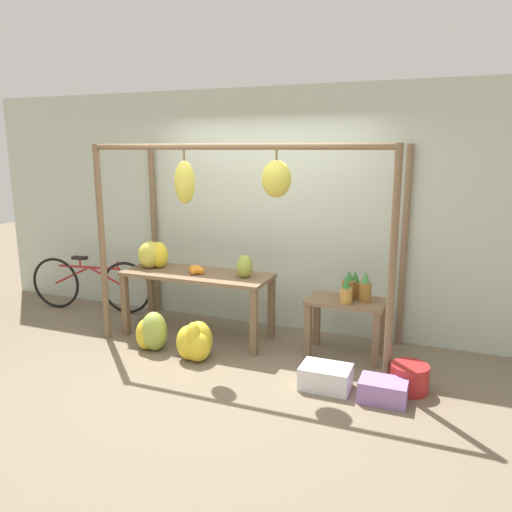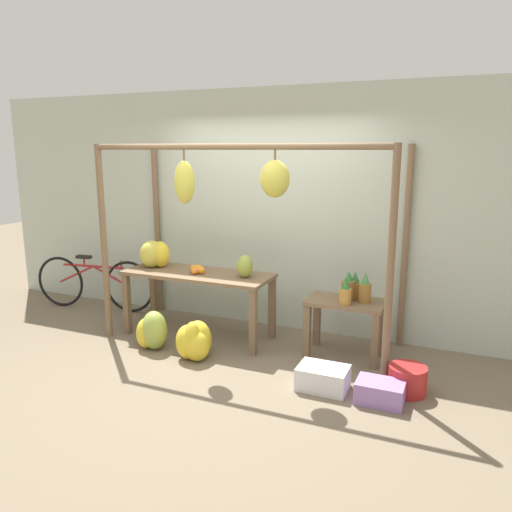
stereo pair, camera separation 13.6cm
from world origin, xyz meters
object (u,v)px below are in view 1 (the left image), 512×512
(orange_pile, at_px, (196,270))
(fruit_crate_white, at_px, (326,377))
(pineapple_cluster, at_px, (354,288))
(blue_bucket, at_px, (409,378))
(banana_pile_on_table, at_px, (153,254))
(banana_pile_ground_left, at_px, (151,332))
(banana_pile_ground_right, at_px, (195,342))
(parked_bicycle, at_px, (90,284))
(papaya_pile, at_px, (244,267))
(fruit_crate_purple, at_px, (383,390))

(orange_pile, height_order, fruit_crate_white, orange_pile)
(pineapple_cluster, relative_size, blue_bucket, 1.06)
(banana_pile_on_table, relative_size, fruit_crate_white, 1.00)
(banana_pile_on_table, relative_size, banana_pile_ground_left, 1.05)
(banana_pile_on_table, bearing_deg, blue_bucket, -10.20)
(banana_pile_on_table, bearing_deg, banana_pile_ground_right, -35.84)
(parked_bicycle, distance_m, papaya_pile, 2.41)
(banana_pile_on_table, distance_m, pineapple_cluster, 2.36)
(pineapple_cluster, distance_m, blue_bucket, 1.05)
(banana_pile_ground_right, bearing_deg, banana_pile_on_table, 144.16)
(pineapple_cluster, xyz_separation_m, banana_pile_ground_left, (-2.02, -0.63, -0.53))
(pineapple_cluster, xyz_separation_m, blue_bucket, (0.63, -0.58, -0.61))
(banana_pile_ground_right, bearing_deg, orange_pile, 115.79)
(orange_pile, xyz_separation_m, pineapple_cluster, (1.73, 0.13, -0.06))
(pineapple_cluster, relative_size, parked_bicycle, 0.21)
(banana_pile_ground_left, height_order, banana_pile_ground_right, banana_pile_ground_left)
(banana_pile_on_table, xyz_separation_m, pineapple_cluster, (2.35, 0.04, -0.17))
(banana_pile_on_table, bearing_deg, banana_pile_ground_left, -60.58)
(banana_pile_ground_left, bearing_deg, fruit_crate_purple, -4.93)
(parked_bicycle, bearing_deg, papaya_pile, -6.79)
(banana_pile_on_table, xyz_separation_m, fruit_crate_purple, (2.79, -0.80, -0.81))
(orange_pile, distance_m, pineapple_cluster, 1.74)
(orange_pile, height_order, papaya_pile, papaya_pile)
(banana_pile_ground_right, bearing_deg, papaya_pile, 64.66)
(blue_bucket, height_order, papaya_pile, papaya_pile)
(fruit_crate_white, height_order, blue_bucket, blue_bucket)
(banana_pile_ground_left, relative_size, banana_pile_ground_right, 0.92)
(orange_pile, bearing_deg, blue_bucket, -10.87)
(banana_pile_on_table, bearing_deg, parked_bicycle, 167.80)
(banana_pile_on_table, distance_m, orange_pile, 0.63)
(orange_pile, xyz_separation_m, banana_pile_ground_left, (-0.28, -0.51, -0.60))
(pineapple_cluster, bearing_deg, fruit_crate_white, -95.23)
(fruit_crate_white, distance_m, blue_bucket, 0.74)
(banana_pile_on_table, xyz_separation_m, papaya_pile, (1.18, -0.03, -0.04))
(banana_pile_ground_left, distance_m, papaya_pile, 1.22)
(fruit_crate_white, bearing_deg, papaya_pile, 146.52)
(banana_pile_ground_right, distance_m, blue_bucket, 2.10)
(blue_bucket, bearing_deg, parked_bicycle, 169.24)
(pineapple_cluster, height_order, parked_bicycle, pineapple_cluster)
(banana_pile_ground_left, height_order, parked_bicycle, parked_bicycle)
(orange_pile, bearing_deg, banana_pile_ground_right, -64.21)
(papaya_pile, bearing_deg, fruit_crate_purple, -25.63)
(fruit_crate_white, bearing_deg, blue_bucket, 17.22)
(banana_pile_ground_left, relative_size, fruit_crate_white, 0.96)
(orange_pile, relative_size, fruit_crate_purple, 0.53)
(blue_bucket, bearing_deg, banana_pile_ground_left, -178.85)
(fruit_crate_purple, bearing_deg, orange_pile, 161.70)
(orange_pile, distance_m, papaya_pile, 0.57)
(banana_pile_ground_right, height_order, fruit_crate_purple, banana_pile_ground_right)
(orange_pile, distance_m, parked_bicycle, 1.86)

